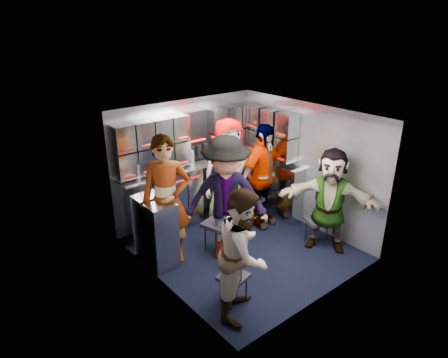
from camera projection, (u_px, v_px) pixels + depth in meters
floor at (243, 249)px, 6.21m from camera, size 3.00×3.00×0.00m
wall_back at (186, 160)px, 6.89m from camera, size 2.80×0.04×2.10m
wall_left at (161, 215)px, 4.99m from camera, size 0.04×3.00×2.10m
wall_right at (307, 166)px, 6.63m from camera, size 0.04×3.00×2.10m
ceiling at (246, 116)px, 5.41m from camera, size 2.80×3.00×0.02m
cart_bank_back at (194, 193)px, 6.95m from camera, size 2.68×0.38×0.99m
cart_bank_left at (156, 231)px, 5.73m from camera, size 0.38×0.76×0.99m
counter at (193, 165)px, 6.75m from camera, size 2.68×0.42×0.03m
locker_bank_back at (190, 137)px, 6.61m from camera, size 2.68×0.28×0.82m
locker_bank_right at (272, 133)px, 6.88m from camera, size 0.28×1.00×0.82m
right_cabinet at (273, 187)px, 7.18m from camera, size 0.28×1.20×1.00m
coffee_niche at (197, 136)px, 6.77m from camera, size 0.46×0.16×0.84m
red_latch_strip at (200, 176)px, 6.66m from camera, size 2.60×0.02×0.03m
jump_seat_near_left at (233, 278)px, 4.93m from camera, size 0.40×0.39×0.40m
jump_seat_mid_left at (218, 225)px, 6.01m from camera, size 0.51×0.49×0.49m
jump_seat_center at (222, 196)px, 7.00m from camera, size 0.51×0.50×0.49m
jump_seat_mid_right at (254, 198)px, 6.92m from camera, size 0.48×0.47×0.48m
jump_seat_near_right at (317, 222)px, 6.28m from camera, size 0.43×0.42×0.40m
attendant_standing at (166, 201)px, 5.60m from camera, size 0.83×0.76×1.90m
attendant_arc_a at (244, 253)px, 4.63m from camera, size 0.99×0.95×1.62m
attendant_arc_b at (226, 199)px, 5.69m from camera, size 1.38×1.31×1.88m
attendant_arc_c at (228, 173)px, 6.68m from camera, size 1.03×0.81×1.85m
attendant_arc_d at (262, 176)px, 6.61m from camera, size 1.10×0.58×1.79m
attendant_arc_e at (329, 200)px, 5.98m from camera, size 1.19×1.52×1.61m
bottle_left at (138, 172)px, 6.04m from camera, size 0.07×0.07×0.26m
bottle_mid at (192, 159)px, 6.63m from camera, size 0.07×0.07×0.26m
bottle_right at (220, 151)px, 6.97m from camera, size 0.07×0.07×0.27m
cup_left at (162, 171)px, 6.31m from camera, size 0.08×0.08×0.11m
cup_right at (232, 153)px, 7.15m from camera, size 0.09×0.09×0.10m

